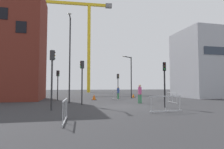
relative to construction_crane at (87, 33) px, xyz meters
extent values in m
plane|color=#333335|center=(-0.54, -37.96, -16.84)|extent=(160.00, 160.00, 0.00)
cube|color=maroon|center=(-13.00, -27.59, -10.11)|extent=(9.56, 7.24, 13.46)
cube|color=black|center=(-12.04, -31.24, -7.31)|extent=(1.10, 0.06, 1.30)
cube|color=black|center=(-10.13, -31.24, -8.68)|extent=(1.10, 0.06, 1.30)
cube|color=#A8AAB2|center=(17.18, -27.67, -11.69)|extent=(10.79, 7.44, 10.28)
cylinder|color=yellow|center=(0.42, -0.02, -4.51)|extent=(0.90, 0.90, 24.65)
cube|color=yellow|center=(-2.64, 0.16, 8.22)|extent=(17.53, 1.73, 0.70)
cube|color=slate|center=(6.02, -0.36, 8.22)|extent=(1.87, 1.30, 1.10)
cylinder|color=#232326|center=(-4.91, -33.21, -12.39)|extent=(0.14, 0.14, 8.90)
cube|color=#232326|center=(-4.96, -33.94, -8.04)|extent=(0.20, 1.47, 0.10)
ellipsoid|color=silver|center=(-5.01, -34.68, -8.06)|extent=(0.44, 0.24, 0.16)
cylinder|color=black|center=(3.81, -27.16, -13.87)|extent=(0.14, 0.14, 5.93)
cube|color=black|center=(3.08, -27.72, -11.00)|extent=(1.53, 1.20, 0.10)
ellipsoid|color=silver|center=(2.34, -28.28, -11.02)|extent=(0.44, 0.24, 0.16)
cylinder|color=#2D2D30|center=(2.31, -25.30, -15.39)|extent=(0.12, 0.12, 2.88)
cube|color=#2D2D30|center=(2.31, -25.30, -13.60)|extent=(0.33, 0.35, 0.70)
sphere|color=#390605|center=(2.38, -25.46, -13.38)|extent=(0.11, 0.11, 0.11)
sphere|color=#F2A514|center=(2.38, -25.46, -13.60)|extent=(0.11, 0.11, 0.11)
sphere|color=#07330F|center=(2.38, -25.46, -13.82)|extent=(0.11, 0.11, 0.11)
cylinder|color=#2D2D30|center=(-3.79, -35.73, -15.17)|extent=(0.12, 0.12, 3.34)
cube|color=#2D2D30|center=(-3.79, -35.73, -13.15)|extent=(0.35, 0.33, 0.70)
sphere|color=#390605|center=(-3.95, -35.80, -12.93)|extent=(0.11, 0.11, 0.11)
sphere|color=#3C2905|center=(-3.95, -35.80, -13.15)|extent=(0.11, 0.11, 0.11)
sphere|color=green|center=(-3.95, -35.80, -13.37)|extent=(0.11, 0.11, 0.11)
cylinder|color=#2D2D30|center=(-6.15, -39.28, -15.06)|extent=(0.12, 0.12, 3.56)
cube|color=#2D2D30|center=(-6.15, -39.28, -12.93)|extent=(0.35, 0.33, 0.70)
sphere|color=#390605|center=(-5.99, -39.22, -12.71)|extent=(0.11, 0.11, 0.11)
sphere|color=#F2A514|center=(-5.99, -39.22, -12.93)|extent=(0.11, 0.11, 0.11)
sphere|color=#07330F|center=(-5.99, -39.22, -13.15)|extent=(0.11, 0.11, 0.11)
cylinder|color=#232326|center=(-6.28, -29.38, -15.38)|extent=(0.12, 0.12, 2.91)
cube|color=#232326|center=(-6.28, -29.38, -13.58)|extent=(0.36, 0.35, 0.70)
sphere|color=#390605|center=(-6.13, -29.47, -13.36)|extent=(0.11, 0.11, 0.11)
sphere|color=#3C2905|center=(-6.13, -29.47, -13.58)|extent=(0.11, 0.11, 0.11)
sphere|color=green|center=(-6.13, -29.47, -13.80)|extent=(0.11, 0.11, 0.11)
cylinder|color=black|center=(2.59, -39.25, -15.36)|extent=(0.12, 0.12, 2.95)
cube|color=black|center=(2.59, -39.25, -13.54)|extent=(0.33, 0.35, 0.70)
sphere|color=#390605|center=(2.52, -39.41, -13.32)|extent=(0.11, 0.11, 0.11)
sphere|color=#3C2905|center=(2.52, -39.41, -13.54)|extent=(0.11, 0.11, 0.11)
sphere|color=green|center=(2.52, -39.41, -13.76)|extent=(0.11, 0.11, 0.11)
cylinder|color=#2D844C|center=(1.63, -28.20, -16.44)|extent=(0.14, 0.14, 0.79)
cylinder|color=#2D844C|center=(1.60, -28.00, -16.44)|extent=(0.14, 0.14, 0.79)
cylinder|color=#33519E|center=(1.61, -28.10, -15.72)|extent=(0.34, 0.34, 0.66)
sphere|color=#8C6647|center=(1.61, -28.10, -15.28)|extent=(0.21, 0.21, 0.21)
cylinder|color=#2D844C|center=(1.88, -35.28, -16.39)|extent=(0.14, 0.14, 0.89)
cylinder|color=#2D844C|center=(2.06, -35.38, -16.39)|extent=(0.14, 0.14, 0.89)
cylinder|color=#D14C8C|center=(1.97, -35.33, -15.58)|extent=(0.34, 0.34, 0.74)
sphere|color=tan|center=(1.97, -35.33, -15.09)|extent=(0.24, 0.24, 0.24)
cube|color=#B2B5BA|center=(5.21, -35.91, -15.79)|extent=(0.32, 2.26, 0.06)
cube|color=#B2B5BA|center=(5.21, -35.91, -16.74)|extent=(0.32, 2.26, 0.06)
cylinder|color=#B2B5BA|center=(5.09, -36.93, -16.31)|extent=(0.04, 0.04, 1.05)
cylinder|color=#B2B5BA|center=(5.21, -35.91, -16.31)|extent=(0.04, 0.04, 1.05)
cylinder|color=#B2B5BA|center=(5.33, -34.90, -16.31)|extent=(0.04, 0.04, 1.05)
cube|color=gray|center=(0.61, -30.00, -15.79)|extent=(0.34, 1.93, 0.06)
cube|color=gray|center=(0.61, -30.00, -16.74)|extent=(0.34, 1.93, 0.06)
cylinder|color=gray|center=(0.74, -30.86, -16.31)|extent=(0.04, 0.04, 1.05)
cylinder|color=gray|center=(0.61, -30.00, -16.31)|extent=(0.04, 0.04, 1.05)
cylinder|color=gray|center=(0.48, -29.14, -16.31)|extent=(0.04, 0.04, 1.05)
cube|color=#B2B5BA|center=(-5.13, -44.07, -15.79)|extent=(0.21, 2.39, 0.06)
cube|color=#B2B5BA|center=(-5.13, -44.07, -16.74)|extent=(0.21, 2.39, 0.06)
cylinder|color=#B2B5BA|center=(-5.20, -45.14, -16.31)|extent=(0.04, 0.04, 1.05)
cylinder|color=#B2B5BA|center=(-5.13, -44.07, -16.31)|extent=(0.04, 0.04, 1.05)
cylinder|color=#B2B5BA|center=(-5.07, -43.00, -16.31)|extent=(0.04, 0.04, 1.05)
cube|color=#B2B5BA|center=(1.18, -42.01, -15.79)|extent=(2.37, 0.26, 0.06)
cube|color=#B2B5BA|center=(1.18, -42.01, -16.74)|extent=(2.37, 0.26, 0.06)
cylinder|color=#B2B5BA|center=(0.11, -42.09, -16.31)|extent=(0.04, 0.04, 1.05)
cylinder|color=#B2B5BA|center=(1.18, -42.01, -16.31)|extent=(0.04, 0.04, 1.05)
cylinder|color=#B2B5BA|center=(2.24, -41.92, -16.31)|extent=(0.04, 0.04, 1.05)
cube|color=black|center=(-1.88, -29.57, -16.82)|extent=(0.66, 0.66, 0.03)
cone|color=#E55B0F|center=(-1.88, -29.57, -16.50)|extent=(0.51, 0.51, 0.67)
cube|color=black|center=(4.52, -26.00, -16.82)|extent=(0.61, 0.61, 0.03)
cone|color=orange|center=(4.52, -26.00, -16.53)|extent=(0.47, 0.47, 0.61)
camera|label=1|loc=(-4.98, -53.38, -15.14)|focal=30.64mm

